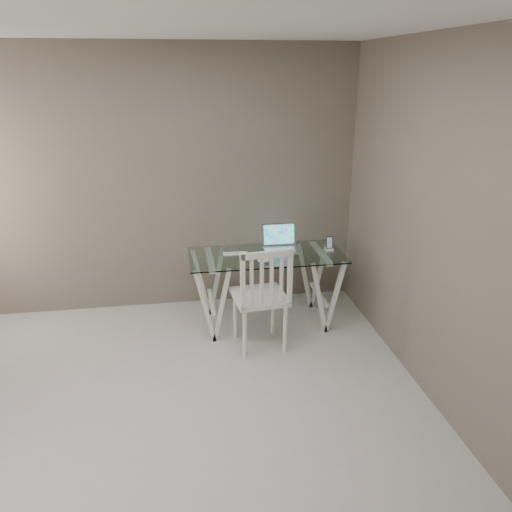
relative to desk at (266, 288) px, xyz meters
The scene contains 7 objects.
room 2.32m from the desk, 122.31° to the right, with size 4.50×4.52×2.71m.
desk is the anchor object (origin of this frame).
chair 0.55m from the desk, 104.13° to the right, with size 0.51×0.51×1.02m.
laptop 0.47m from the desk, 37.96° to the left, with size 0.35×0.30×0.24m.
keyboard 0.48m from the desk, 169.12° to the left, with size 0.26×0.11×0.01m, color silver.
mouse 0.44m from the desk, 107.02° to the right, with size 0.12×0.07×0.04m, color silver.
phone_dock 0.76m from the desk, ahead, with size 0.07×0.07×0.14m.
Camera 1 is at (0.12, -2.85, 2.44)m, focal length 35.00 mm.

